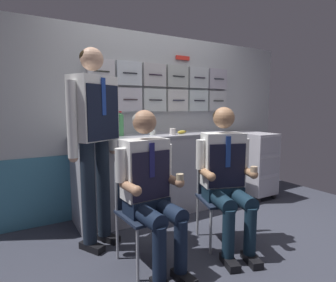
# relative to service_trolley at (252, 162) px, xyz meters

# --- Properties ---
(ground) EXTENTS (4.80, 4.80, 0.04)m
(ground) POSITION_rel_service_trolley_xyz_m (-1.34, -0.97, -0.50)
(ground) COLOR #363945
(galley_bulkhead) EXTENTS (4.20, 0.14, 2.15)m
(galley_bulkhead) POSITION_rel_service_trolley_xyz_m (-1.33, 0.40, 0.59)
(galley_bulkhead) COLOR #B4B7BA
(galley_bulkhead) RESTS_ON ground
(galley_counter) EXTENTS (1.91, 0.53, 0.94)m
(galley_counter) POSITION_rel_service_trolley_xyz_m (-1.47, 0.12, -0.01)
(galley_counter) COLOR #A8A8B3
(galley_counter) RESTS_ON ground
(service_trolley) EXTENTS (0.40, 0.65, 0.90)m
(service_trolley) POSITION_rel_service_trolley_xyz_m (0.00, 0.00, 0.00)
(service_trolley) COLOR black
(service_trolley) RESTS_ON ground
(folding_chair_left) EXTENTS (0.43, 0.43, 0.82)m
(folding_chair_left) POSITION_rel_service_trolley_xyz_m (-2.05, -0.71, 0.02)
(folding_chair_left) COLOR #A8AAAF
(folding_chair_left) RESTS_ON ground
(crew_member_left) EXTENTS (0.50, 0.62, 1.24)m
(crew_member_left) POSITION_rel_service_trolley_xyz_m (-2.04, -0.87, 0.19)
(crew_member_left) COLOR black
(crew_member_left) RESTS_ON ground
(folding_chair_right) EXTENTS (0.50, 0.50, 0.82)m
(folding_chair_right) POSITION_rel_service_trolley_xyz_m (-1.26, -0.76, 0.02)
(folding_chair_right) COLOR #A8AAAF
(folding_chair_right) RESTS_ON ground
(crew_member_right) EXTENTS (0.54, 0.69, 1.26)m
(crew_member_right) POSITION_rel_service_trolley_xyz_m (-1.31, -0.92, 0.21)
(crew_member_right) COLOR black
(crew_member_right) RESTS_ON ground
(crew_member_standing) EXTENTS (0.49, 0.39, 1.76)m
(crew_member_standing) POSITION_rel_service_trolley_xyz_m (-2.31, -0.33, 0.58)
(crew_member_standing) COLOR black
(crew_member_standing) RESTS_ON ground
(water_bottle_tall) EXTENTS (0.06, 0.06, 0.23)m
(water_bottle_tall) POSITION_rel_service_trolley_xyz_m (-2.00, 0.03, 0.56)
(water_bottle_tall) COLOR silver
(water_bottle_tall) RESTS_ON galley_counter
(water_bottle_short) EXTENTS (0.07, 0.07, 0.23)m
(water_bottle_short) POSITION_rel_service_trolley_xyz_m (-1.55, 0.23, 0.56)
(water_bottle_short) COLOR silver
(water_bottle_short) RESTS_ON galley_counter
(water_bottle_clear) EXTENTS (0.07, 0.07, 0.28)m
(water_bottle_clear) POSITION_rel_service_trolley_xyz_m (-1.88, 0.19, 0.59)
(water_bottle_clear) COLOR #4C9E59
(water_bottle_clear) RESTS_ON galley_counter
(paper_cup_blue) EXTENTS (0.06, 0.06, 0.06)m
(paper_cup_blue) POSITION_rel_service_trolley_xyz_m (-1.53, 0.08, 0.49)
(paper_cup_blue) COLOR white
(paper_cup_blue) RESTS_ON galley_counter
(espresso_cup_small) EXTENTS (0.07, 0.07, 0.07)m
(espresso_cup_small) POSITION_rel_service_trolley_xyz_m (-1.30, 0.02, 0.49)
(espresso_cup_small) COLOR silver
(espresso_cup_small) RESTS_ON galley_counter
(snack_banana) EXTENTS (0.17, 0.10, 0.04)m
(snack_banana) POSITION_rel_service_trolley_xyz_m (-1.16, 0.05, 0.48)
(snack_banana) COLOR yellow
(snack_banana) RESTS_ON galley_counter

